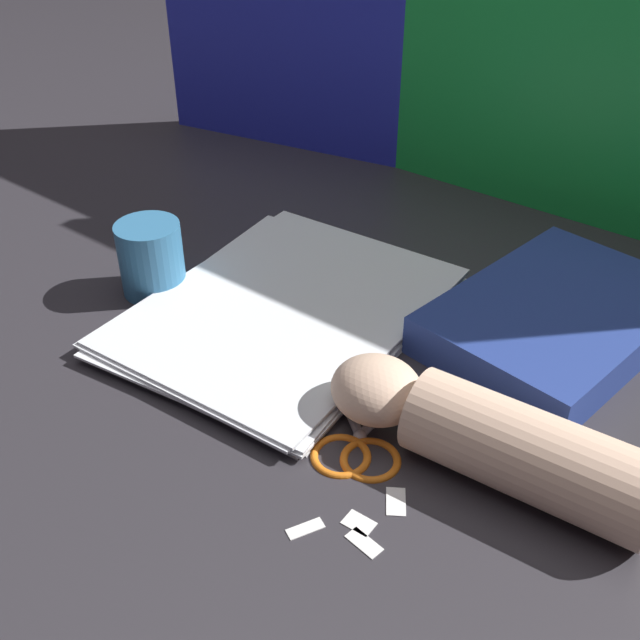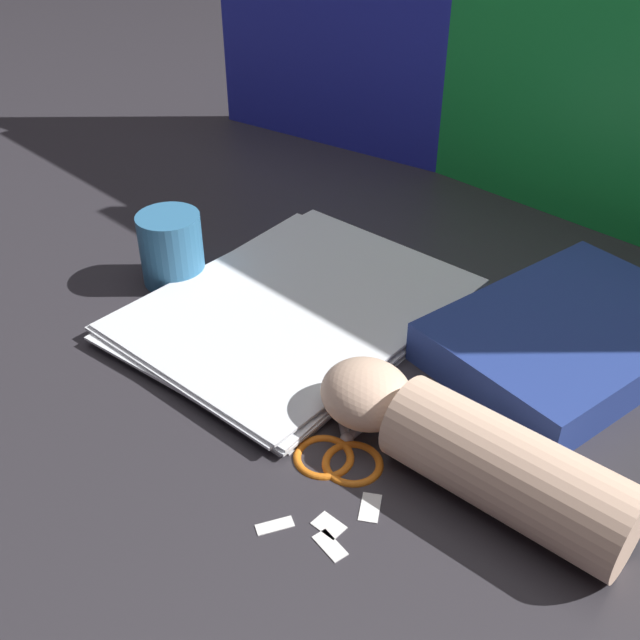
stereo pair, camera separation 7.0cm
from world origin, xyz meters
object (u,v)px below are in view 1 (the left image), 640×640
at_px(paper_stack, 286,309).
at_px(book_closed, 557,318).
at_px(scissors, 359,440).
at_px(mug, 151,258).
at_px(hand_forearm, 488,436).

xyz_separation_m(paper_stack, book_closed, (0.25, 0.13, 0.01)).
relative_size(book_closed, scissors, 2.09).
xyz_separation_m(book_closed, scissors, (-0.09, -0.25, -0.02)).
bearing_deg(mug, book_closed, 22.00).
xyz_separation_m(paper_stack, mug, (-0.16, -0.04, 0.03)).
bearing_deg(paper_stack, book_closed, 26.39).
xyz_separation_m(scissors, hand_forearm, (0.10, 0.03, 0.03)).
bearing_deg(paper_stack, mug, -165.76).
relative_size(paper_stack, book_closed, 1.20).
relative_size(book_closed, hand_forearm, 1.09).
height_order(book_closed, mug, mug).
relative_size(paper_stack, hand_forearm, 1.32).
bearing_deg(paper_stack, scissors, -36.64).
height_order(scissors, mug, mug).
bearing_deg(hand_forearm, paper_stack, 161.20).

